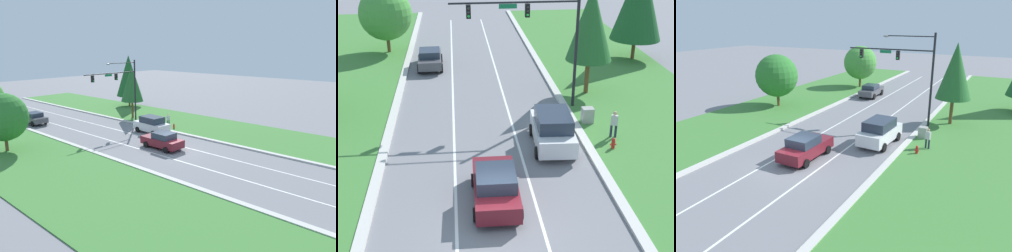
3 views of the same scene
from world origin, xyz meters
TOP-DOWN VIEW (x-y plane):
  - ground_plane at (0.00, 0.00)m, footprint 160.00×160.00m
  - curb_strip_right at (5.65, 0.00)m, footprint 0.50×90.00m
  - curb_strip_left at (-5.65, 0.00)m, footprint 0.50×90.00m
  - grass_verge_right at (10.90, 0.00)m, footprint 10.00×90.00m
  - grass_verge_left at (-10.90, 0.00)m, footprint 10.00×90.00m
  - lane_stripe_inner_left at (-1.80, 0.00)m, footprint 0.14×81.00m
  - lane_stripe_inner_right at (1.80, 0.00)m, footprint 0.14×81.00m
  - traffic_signal_mast at (3.98, 12.30)m, footprint 8.11×0.41m
  - white_suv at (3.67, 6.74)m, footprint 2.43×4.68m
  - graphite_sedan at (-3.60, 22.03)m, footprint 2.15×4.60m
  - burgundy_sedan at (0.01, 1.57)m, footprint 2.21×4.59m
  - utility_cabinet at (6.46, 9.55)m, footprint 0.70×0.60m
  - pedestrian at (7.39, 7.34)m, footprint 0.43×0.32m
  - fire_hydrant at (6.95, 5.97)m, footprint 0.34×0.20m
  - conifer_near_right_tree at (14.10, 22.39)m, footprint 4.34×4.34m
  - conifer_far_right_tree at (7.76, 14.63)m, footprint 3.21×3.21m
  - oak_far_left_tree at (-11.16, 12.53)m, footprint 4.75×4.75m

SIDE VIEW (x-z plane):
  - ground_plane at x=0.00m, z-range 0.00..0.00m
  - lane_stripe_inner_left at x=-1.80m, z-range 0.00..0.01m
  - lane_stripe_inner_right at x=1.80m, z-range 0.00..0.01m
  - grass_verge_right at x=10.90m, z-range 0.00..0.08m
  - grass_verge_left at x=-10.90m, z-range 0.00..0.08m
  - curb_strip_right at x=5.65m, z-range 0.00..0.15m
  - curb_strip_left at x=-5.65m, z-range 0.00..0.15m
  - fire_hydrant at x=6.95m, z-range -0.01..0.69m
  - utility_cabinet at x=6.46m, z-range 0.00..1.02m
  - graphite_sedan at x=-3.60m, z-range 0.03..1.63m
  - burgundy_sedan at x=0.01m, z-range 0.00..1.71m
  - pedestrian at x=7.39m, z-range 0.09..1.78m
  - white_suv at x=3.67m, z-range 0.03..2.08m
  - oak_far_left_tree at x=-11.16m, z-range 0.58..6.49m
  - conifer_far_right_tree at x=7.76m, z-range 1.25..8.92m
  - conifer_near_right_tree at x=14.10m, z-range 0.92..9.72m
  - traffic_signal_mast at x=3.98m, z-range 1.40..9.93m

